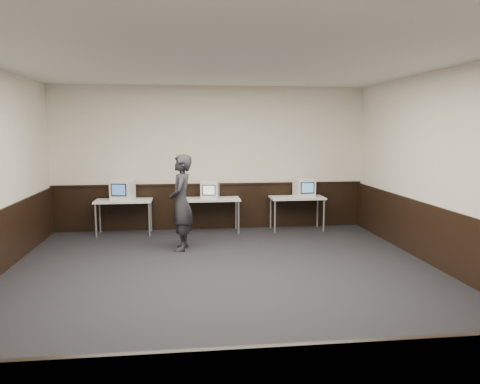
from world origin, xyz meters
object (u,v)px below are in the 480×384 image
Objects in this scene: desk_center at (212,202)px; person at (181,203)px; desk_left at (124,203)px; desk_right at (297,200)px; emac_left at (123,190)px; emac_right at (304,188)px; emac_center at (210,190)px.

person is at bearing -114.66° from desk_center.
desk_left and desk_right have the same top height.
emac_left is (-1.92, 0.04, 0.29)m from desk_center.
person reaches higher than emac_left.
desk_center is 1.94m from emac_left.
person is at bearing -37.43° from emac_left.
desk_right is at bearing 174.29° from emac_right.
desk_left and desk_center have the same top height.
desk_left is 3.80m from desk_right.
emac_center reaches higher than desk_right.
emac_left is (-0.02, 0.04, 0.29)m from desk_left.
desk_right is 0.67× the size of person.
desk_center is 0.26m from emac_center.
desk_left is 2.54× the size of emac_right.
desk_right is 2.21× the size of emac_left.
emac_right reaches higher than emac_center.
person is (1.23, -1.46, 0.22)m from desk_left.
emac_left reaches higher than desk_left.
emac_left reaches higher than emac_right.
desk_right is at bearing 10.62° from emac_center.
desk_left is at bearing -133.73° from person.
person reaches higher than desk_center.
emac_right reaches higher than desk_left.
emac_right is (2.10, -0.00, 0.02)m from emac_center.
desk_center is at bearing 175.11° from emac_right.
person reaches higher than desk_left.
desk_center is 2.62× the size of emac_center.
desk_center and desk_right have the same top height.
emac_right is at bearing -0.89° from desk_right.
person is (-2.73, -1.45, -0.06)m from emac_right.
person is at bearing -102.42° from emac_center.
emac_left is 1.15× the size of emac_right.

